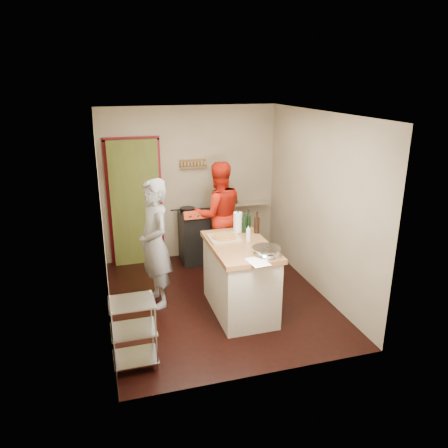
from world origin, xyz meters
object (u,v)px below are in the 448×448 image
Objects in this scene: stove at (198,236)px; island at (240,276)px; wire_shelving at (134,330)px; person_red at (219,215)px; person_stripe at (155,244)px.

island is (0.15, -1.82, 0.06)m from stove.
stove is at bearing 94.69° from island.
stove is 2.94m from wire_shelving.
island reaches higher than stove.
wire_shelving is 0.45× the size of person_red.
stove is 0.57m from person_red.
stove is 0.57× the size of person_red.
person_red is at bearing -37.04° from stove.
person_red is (1.62, 2.40, 0.44)m from wire_shelving.
person_red is (0.15, 1.59, 0.37)m from island.
person_stripe is 1.01× the size of person_red.
person_stripe is 1.60m from person_red.
stove is 0.71× the size of island.
wire_shelving is 2.93m from person_red.
island is 1.23m from person_stripe.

